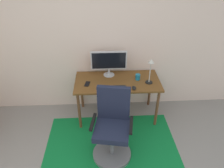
{
  "coord_description": "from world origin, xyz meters",
  "views": [
    {
      "loc": [
        0.31,
        -1.02,
        2.44
      ],
      "look_at": [
        0.45,
        1.55,
        0.81
      ],
      "focal_mm": 33.54,
      "sensor_mm": 36.0,
      "label": 1
    }
  ],
  "objects_px": {
    "cell_phone": "(87,84)",
    "desk_lamp": "(151,67)",
    "computer_mouse": "(134,88)",
    "coffee_cup": "(138,77)",
    "monitor": "(109,61)",
    "keyboard": "(112,88)",
    "desk": "(117,85)",
    "office_chair": "(112,131)"
  },
  "relations": [
    {
      "from": "cell_phone",
      "to": "desk",
      "type": "bearing_deg",
      "value": 20.16
    },
    {
      "from": "coffee_cup",
      "to": "keyboard",
      "type": "bearing_deg",
      "value": -149.99
    },
    {
      "from": "cell_phone",
      "to": "office_chair",
      "type": "height_order",
      "value": "office_chair"
    },
    {
      "from": "monitor",
      "to": "desk_lamp",
      "type": "bearing_deg",
      "value": -23.89
    },
    {
      "from": "desk",
      "to": "monitor",
      "type": "bearing_deg",
      "value": 124.11
    },
    {
      "from": "office_chair",
      "to": "coffee_cup",
      "type": "bearing_deg",
      "value": 71.29
    },
    {
      "from": "monitor",
      "to": "cell_phone",
      "type": "bearing_deg",
      "value": -142.54
    },
    {
      "from": "desk",
      "to": "keyboard",
      "type": "height_order",
      "value": "keyboard"
    },
    {
      "from": "desk_lamp",
      "to": "desk",
      "type": "bearing_deg",
      "value": 170.28
    },
    {
      "from": "computer_mouse",
      "to": "cell_phone",
      "type": "height_order",
      "value": "computer_mouse"
    },
    {
      "from": "monitor",
      "to": "coffee_cup",
      "type": "height_order",
      "value": "monitor"
    },
    {
      "from": "computer_mouse",
      "to": "coffee_cup",
      "type": "relative_size",
      "value": 1.12
    },
    {
      "from": "desk",
      "to": "monitor",
      "type": "relative_size",
      "value": 2.34
    },
    {
      "from": "monitor",
      "to": "coffee_cup",
      "type": "relative_size",
      "value": 6.22
    },
    {
      "from": "monitor",
      "to": "cell_phone",
      "type": "relative_size",
      "value": 4.12
    },
    {
      "from": "computer_mouse",
      "to": "office_chair",
      "type": "height_order",
      "value": "office_chair"
    },
    {
      "from": "keyboard",
      "to": "office_chair",
      "type": "height_order",
      "value": "office_chair"
    },
    {
      "from": "computer_mouse",
      "to": "coffee_cup",
      "type": "bearing_deg",
      "value": 70.22
    },
    {
      "from": "desk",
      "to": "desk_lamp",
      "type": "height_order",
      "value": "desk_lamp"
    },
    {
      "from": "computer_mouse",
      "to": "keyboard",
      "type": "bearing_deg",
      "value": 176.73
    },
    {
      "from": "monitor",
      "to": "office_chair",
      "type": "relative_size",
      "value": 0.56
    },
    {
      "from": "monitor",
      "to": "coffee_cup",
      "type": "xyz_separation_m",
      "value": [
        0.45,
        -0.17,
        -0.21
      ]
    },
    {
      "from": "keyboard",
      "to": "cell_phone",
      "type": "xyz_separation_m",
      "value": [
        -0.37,
        0.15,
        -0.0
      ]
    },
    {
      "from": "office_chair",
      "to": "monitor",
      "type": "bearing_deg",
      "value": 100.1
    },
    {
      "from": "keyboard",
      "to": "office_chair",
      "type": "xyz_separation_m",
      "value": [
        -0.02,
        -0.58,
        -0.3
      ]
    },
    {
      "from": "monitor",
      "to": "desk_lamp",
      "type": "distance_m",
      "value": 0.67
    },
    {
      "from": "monitor",
      "to": "office_chair",
      "type": "bearing_deg",
      "value": -89.79
    },
    {
      "from": "desk",
      "to": "office_chair",
      "type": "relative_size",
      "value": 1.31
    },
    {
      "from": "desk",
      "to": "desk_lamp",
      "type": "bearing_deg",
      "value": -9.72
    },
    {
      "from": "coffee_cup",
      "to": "office_chair",
      "type": "relative_size",
      "value": 0.09
    },
    {
      "from": "keyboard",
      "to": "coffee_cup",
      "type": "relative_size",
      "value": 4.64
    },
    {
      "from": "keyboard",
      "to": "desk",
      "type": "bearing_deg",
      "value": 65.59
    },
    {
      "from": "cell_phone",
      "to": "desk_lamp",
      "type": "xyz_separation_m",
      "value": [
        0.96,
        -0.01,
        0.26
      ]
    },
    {
      "from": "desk_lamp",
      "to": "office_chair",
      "type": "distance_m",
      "value": 1.1
    },
    {
      "from": "cell_phone",
      "to": "coffee_cup",
      "type": "bearing_deg",
      "value": 18.03
    },
    {
      "from": "computer_mouse",
      "to": "desk",
      "type": "bearing_deg",
      "value": 133.38
    },
    {
      "from": "keyboard",
      "to": "computer_mouse",
      "type": "height_order",
      "value": "computer_mouse"
    },
    {
      "from": "desk",
      "to": "computer_mouse",
      "type": "xyz_separation_m",
      "value": [
        0.23,
        -0.24,
        0.09
      ]
    },
    {
      "from": "desk",
      "to": "office_chair",
      "type": "distance_m",
      "value": 0.84
    },
    {
      "from": "keyboard",
      "to": "computer_mouse",
      "type": "relative_size",
      "value": 4.13
    },
    {
      "from": "office_chair",
      "to": "cell_phone",
      "type": "bearing_deg",
      "value": 125.66
    },
    {
      "from": "computer_mouse",
      "to": "desk_lamp",
      "type": "relative_size",
      "value": 0.26
    }
  ]
}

